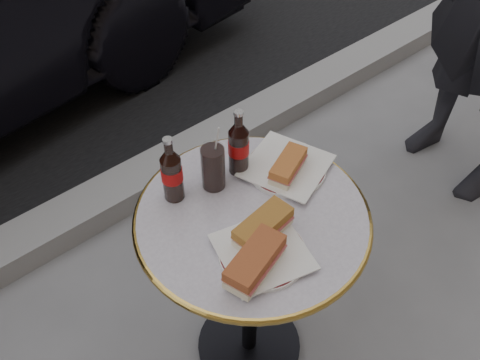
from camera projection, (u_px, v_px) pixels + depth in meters
ground at (249, 347)px, 1.91m from camera, size 80.00×80.00×0.00m
curb at (117, 195)px, 2.35m from camera, size 40.00×0.20×0.12m
bistro_table at (250, 291)px, 1.65m from camera, size 0.62×0.62×0.73m
plate_left at (263, 253)px, 1.29m from camera, size 0.28×0.28×0.01m
plate_right at (286, 168)px, 1.49m from camera, size 0.26×0.26×0.01m
sandwich_left_a at (255, 262)px, 1.23m from camera, size 0.19×0.13×0.06m
sandwich_left_b at (263, 228)px, 1.30m from camera, size 0.17×0.09×0.05m
sandwich_right at (288, 167)px, 1.45m from camera, size 0.15×0.11×0.05m
cola_bottle_left at (171, 169)px, 1.35m from camera, size 0.06×0.06×0.20m
cola_bottle_right at (239, 142)px, 1.42m from camera, size 0.07×0.07×0.21m
cola_glass at (213, 167)px, 1.41m from camera, size 0.08×0.08×0.13m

